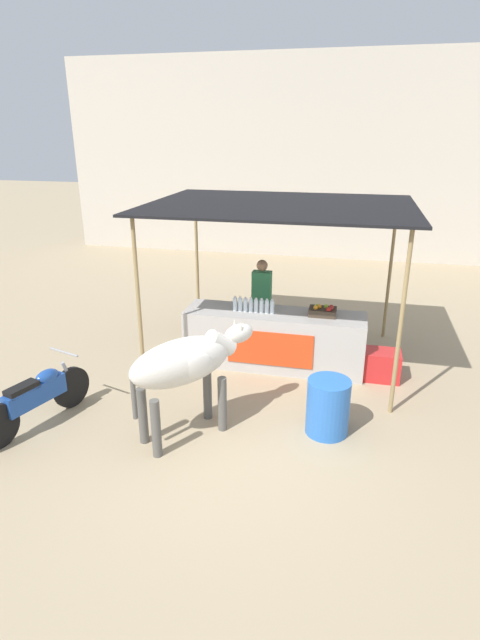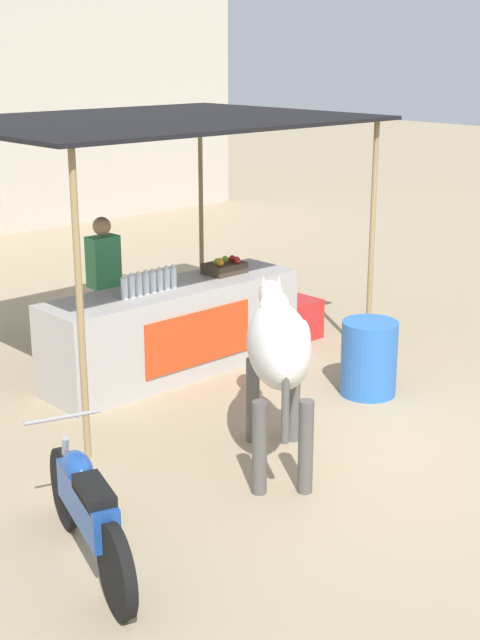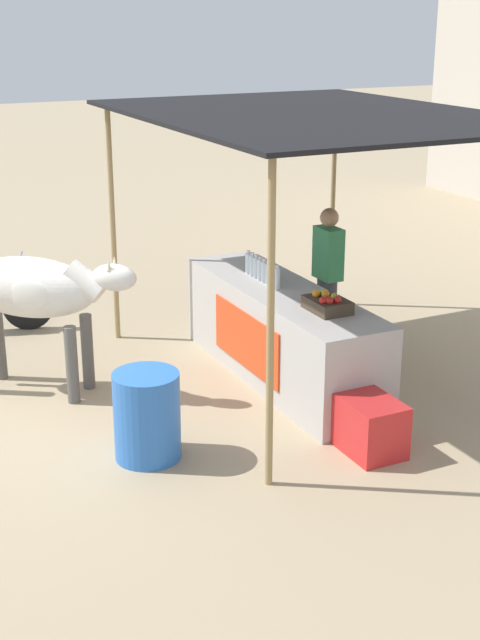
# 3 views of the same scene
# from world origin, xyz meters

# --- Properties ---
(ground_plane) EXTENTS (60.00, 60.00, 0.00)m
(ground_plane) POSITION_xyz_m (0.00, 0.00, 0.00)
(ground_plane) COLOR tan
(stall_counter) EXTENTS (3.00, 0.82, 0.96)m
(stall_counter) POSITION_xyz_m (0.00, 2.20, 0.48)
(stall_counter) COLOR #B2ADA8
(stall_counter) RESTS_ON ground
(stall_awning) EXTENTS (4.20, 3.20, 2.70)m
(stall_awning) POSITION_xyz_m (0.00, 2.50, 2.59)
(stall_awning) COLOR black
(stall_awning) RESTS_ON ground
(water_bottle_row) EXTENTS (0.70, 0.07, 0.25)m
(water_bottle_row) POSITION_xyz_m (-0.35, 2.15, 1.07)
(water_bottle_row) COLOR silver
(water_bottle_row) RESTS_ON stall_counter
(fruit_crate) EXTENTS (0.44, 0.32, 0.18)m
(fruit_crate) POSITION_xyz_m (0.78, 2.25, 1.03)
(fruit_crate) COLOR #3F3326
(fruit_crate) RESTS_ON stall_counter
(vendor_behind_counter) EXTENTS (0.34, 0.22, 1.65)m
(vendor_behind_counter) POSITION_xyz_m (-0.36, 2.95, 0.85)
(vendor_behind_counter) COLOR #383842
(vendor_behind_counter) RESTS_ON ground
(cooler_box) EXTENTS (0.60, 0.44, 0.48)m
(cooler_box) POSITION_xyz_m (1.77, 2.10, 0.24)
(cooler_box) COLOR red
(cooler_box) RESTS_ON ground
(water_barrel) EXTENTS (0.57, 0.57, 0.77)m
(water_barrel) POSITION_xyz_m (1.03, 0.35, 0.38)
(water_barrel) COLOR blue
(water_barrel) RESTS_ON ground
(cow) EXTENTS (1.46, 1.62, 1.44)m
(cow) POSITION_xyz_m (-0.75, -0.11, 1.03)
(cow) COLOR silver
(cow) RESTS_ON ground
(motorcycle_parked) EXTENTS (0.74, 1.74, 0.90)m
(motorcycle_parked) POSITION_xyz_m (-2.82, -0.35, 0.43)
(motorcycle_parked) COLOR black
(motorcycle_parked) RESTS_ON ground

